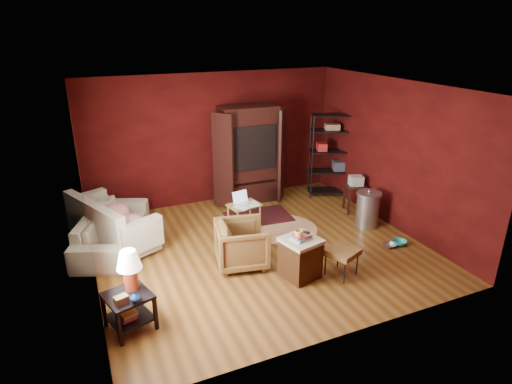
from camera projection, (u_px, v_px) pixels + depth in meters
room at (259, 174)px, 7.04m from camera, size 5.54×5.04×2.84m
sofa at (112, 222)px, 7.58m from camera, size 1.40×2.27×0.86m
armchair at (242, 242)px, 6.92m from camera, size 0.89×0.93×0.82m
pet_bowl_steel at (390, 241)px, 7.58m from camera, size 0.22×0.06×0.22m
pet_bowl_turquoise at (400, 238)px, 7.66m from camera, size 0.27×0.13×0.26m
vase at (136, 297)px, 5.24m from camera, size 0.18×0.19×0.15m
mug at (299, 233)px, 6.39m from camera, size 0.13×0.11×0.13m
side_table at (129, 283)px, 5.43m from camera, size 0.67×0.67×1.06m
sofa_cushions at (110, 225)px, 7.55m from camera, size 1.49×2.11×0.82m
hamper at (300, 257)px, 6.62m from camera, size 0.64×0.64×0.75m
footstool at (342, 253)px, 6.64m from camera, size 0.58×0.58×0.45m
rug_round at (283, 229)px, 8.29m from camera, size 1.51×1.51×0.01m
rug_oriental at (258, 216)px, 8.79m from camera, size 1.37×0.97×0.01m
laptop_desk at (244, 207)px, 8.16m from camera, size 0.66×0.56×0.73m
tv_armoire at (249, 153)px, 9.27m from camera, size 1.67×0.89×2.12m
wire_shelving at (331, 152)px, 9.60m from camera, size 1.00×0.70×1.89m
small_stand at (356, 185)px, 8.88m from camera, size 0.49×0.49×0.79m
trash_can at (368, 209)px, 8.31m from camera, size 0.63×0.63×0.75m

